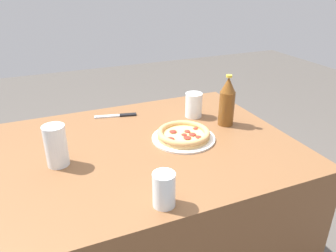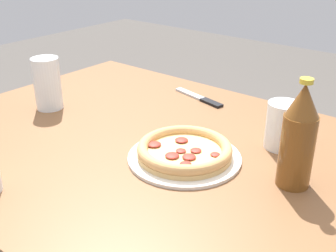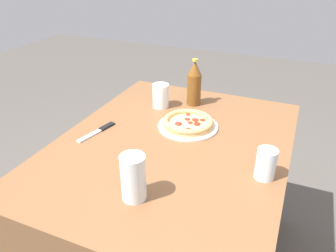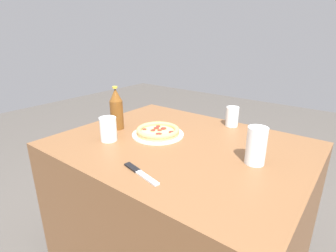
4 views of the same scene
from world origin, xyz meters
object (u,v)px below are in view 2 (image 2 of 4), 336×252
object	(u,v)px
pizza_pepperoni	(184,152)
glass_mango_juice	(48,86)
glass_water	(282,128)
beer_bottle	(298,137)
knife	(200,98)

from	to	relation	value
pizza_pepperoni	glass_mango_juice	world-z (taller)	glass_mango_juice
glass_water	pizza_pepperoni	bearing A→B (deg)	53.32
pizza_pepperoni	beer_bottle	world-z (taller)	beer_bottle
pizza_pepperoni	beer_bottle	xyz separation A→B (m)	(-0.24, -0.06, 0.09)
knife	glass_mango_juice	bearing A→B (deg)	47.79
glass_mango_juice	beer_bottle	bearing A→B (deg)	-175.30
glass_water	beer_bottle	world-z (taller)	beer_bottle
pizza_pepperoni	knife	size ratio (longest dim) A/B	1.31
pizza_pepperoni	glass_water	distance (m)	0.25
glass_water	knife	world-z (taller)	glass_water
knife	glass_water	bearing A→B (deg)	157.27
glass_mango_juice	knife	distance (m)	0.47
pizza_pepperoni	glass_water	bearing A→B (deg)	-126.68
glass_water	knife	size ratio (longest dim) A/B	0.58
glass_water	beer_bottle	distance (m)	0.18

